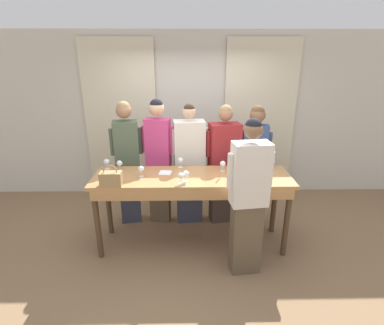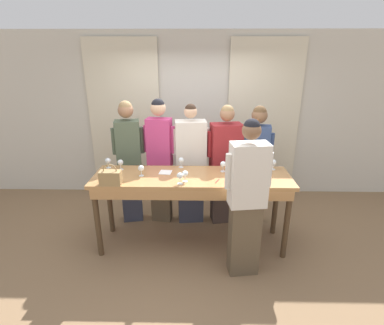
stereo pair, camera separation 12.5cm
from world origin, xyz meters
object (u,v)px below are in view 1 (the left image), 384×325
(wine_glass_center_left, at_px, (252,172))
(wine_glass_back_mid, at_px, (107,162))
(tasting_bar, at_px, (192,185))
(guest_striped_shirt, at_px, (224,165))
(guest_cream_sweater, at_px, (189,165))
(wine_glass_front_left, at_px, (119,164))
(wine_glass_center_mid, at_px, (181,176))
(guest_olive_jacket, at_px, (128,161))
(guest_pink_top, at_px, (159,159))
(host_pouring, at_px, (248,199))
(guest_navy_coat, at_px, (254,162))
(wine_glass_front_mid, at_px, (141,169))
(wine_glass_back_right, at_px, (186,174))
(wine_glass_back_left, at_px, (223,164))
(wine_glass_front_right, at_px, (272,162))
(wine_glass_center_right, at_px, (180,161))
(handbag, at_px, (111,178))
(wine_bottle, at_px, (234,161))

(wine_glass_center_left, xyz_separation_m, wine_glass_back_mid, (-1.84, 0.38, 0.00))
(tasting_bar, relative_size, guest_striped_shirt, 1.39)
(guest_cream_sweater, bearing_deg, wine_glass_front_left, -154.56)
(wine_glass_center_left, bearing_deg, wine_glass_center_mid, -171.86)
(guest_olive_jacket, distance_m, guest_pink_top, 0.45)
(guest_striped_shirt, height_order, host_pouring, host_pouring)
(guest_navy_coat, height_order, host_pouring, host_pouring)
(wine_glass_front_mid, relative_size, wine_glass_back_right, 1.00)
(guest_striped_shirt, bearing_deg, wine_glass_center_left, -71.93)
(guest_pink_top, relative_size, guest_navy_coat, 1.05)
(wine_glass_back_left, relative_size, guest_olive_jacket, 0.08)
(wine_glass_front_mid, distance_m, wine_glass_back_mid, 0.56)
(wine_glass_front_right, bearing_deg, wine_glass_front_left, -178.84)
(wine_glass_center_mid, height_order, wine_glass_center_right, same)
(wine_glass_center_left, bearing_deg, wine_glass_back_mid, 168.43)
(wine_glass_front_mid, height_order, guest_striped_shirt, guest_striped_shirt)
(tasting_bar, distance_m, guest_olive_jacket, 1.13)
(tasting_bar, height_order, guest_cream_sweater, guest_cream_sweater)
(handbag, xyz_separation_m, wine_glass_front_mid, (0.31, 0.27, 0.01))
(handbag, xyz_separation_m, guest_pink_top, (0.47, 0.90, -0.08))
(wine_glass_center_right, bearing_deg, guest_navy_coat, 17.43)
(wine_glass_front_left, bearing_deg, wine_glass_front_right, 1.16)
(guest_olive_jacket, height_order, guest_navy_coat, guest_olive_jacket)
(wine_bottle, bearing_deg, wine_glass_back_mid, 178.83)
(guest_navy_coat, bearing_deg, wine_glass_center_right, -162.57)
(wine_glass_back_mid, bearing_deg, guest_striped_shirt, 13.04)
(wine_glass_center_left, height_order, guest_striped_shirt, guest_striped_shirt)
(guest_pink_top, distance_m, host_pouring, 1.59)
(wine_glass_center_mid, relative_size, host_pouring, 0.08)
(wine_glass_front_left, xyz_separation_m, wine_glass_center_mid, (0.80, -0.44, 0.00))
(guest_striped_shirt, distance_m, host_pouring, 1.17)
(wine_glass_center_mid, distance_m, host_pouring, 0.81)
(handbag, relative_size, wine_glass_center_mid, 1.83)
(wine_glass_back_mid, distance_m, guest_olive_jacket, 0.44)
(wine_glass_back_mid, bearing_deg, guest_olive_jacket, 61.84)
(handbag, distance_m, guest_cream_sweater, 1.30)
(wine_glass_center_left, xyz_separation_m, guest_pink_top, (-1.19, 0.75, -0.09))
(wine_glass_front_right, xyz_separation_m, wine_glass_back_mid, (-2.19, 0.02, 0.00))
(guest_pink_top, bearing_deg, wine_glass_center_left, -32.05)
(wine_glass_front_right, xyz_separation_m, guest_striped_shirt, (-0.59, 0.39, -0.19))
(wine_glass_front_mid, height_order, wine_glass_center_left, same)
(host_pouring, bearing_deg, wine_glass_center_mid, 158.48)
(wine_glass_center_left, xyz_separation_m, guest_striped_shirt, (-0.24, 0.75, -0.19))
(tasting_bar, relative_size, wine_glass_center_right, 17.75)
(wine_glass_center_left, height_order, guest_olive_jacket, guest_olive_jacket)
(wine_glass_center_mid, relative_size, guest_navy_coat, 0.08)
(wine_glass_center_mid, bearing_deg, wine_glass_front_right, 21.60)
(wine_glass_front_mid, xyz_separation_m, wine_glass_center_left, (1.35, -0.11, 0.00))
(wine_glass_front_mid, height_order, wine_glass_center_mid, same)
(wine_glass_back_right, height_order, guest_cream_sweater, guest_cream_sweater)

